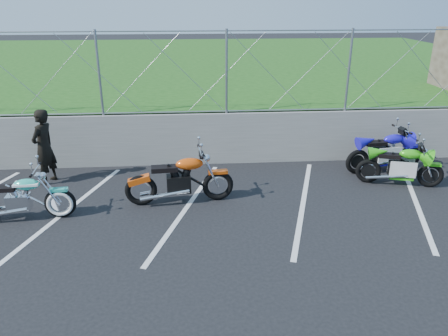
{
  "coord_description": "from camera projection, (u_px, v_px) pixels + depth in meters",
  "views": [
    {
      "loc": [
        0.13,
        -7.02,
        3.99
      ],
      "look_at": [
        0.77,
        1.3,
        0.7
      ],
      "focal_mm": 35.0,
      "sensor_mm": 36.0,
      "label": 1
    }
  ],
  "objects": [
    {
      "name": "cruiser_turquoise",
      "position": [
        21.0,
        200.0,
        8.24
      ],
      "size": [
        2.06,
        0.65,
        1.02
      ],
      "rotation": [
        0.0,
        0.0,
        0.05
      ],
      "color": "black",
      "rests_on": "ground"
    },
    {
      "name": "sportbike_green",
      "position": [
        401.0,
        167.0,
        9.77
      ],
      "size": [
        1.85,
        0.73,
        0.98
      ],
      "rotation": [
        0.0,
        0.0,
        -0.27
      ],
      "color": "black",
      "rests_on": "ground"
    },
    {
      "name": "sportbike_blue",
      "position": [
        386.0,
        153.0,
        10.56
      ],
      "size": [
        2.01,
        0.72,
        1.05
      ],
      "rotation": [
        0.0,
        0.0,
        0.16
      ],
      "color": "black",
      "rests_on": "ground"
    },
    {
      "name": "chain_link_fence",
      "position": [
        185.0,
        73.0,
        10.37
      ],
      "size": [
        28.0,
        0.03,
        2.0
      ],
      "color": "gray",
      "rests_on": "retaining_wall"
    },
    {
      "name": "parking_lines",
      "position": [
        246.0,
        204.0,
        8.98
      ],
      "size": [
        18.29,
        4.31,
        0.01
      ],
      "color": "silver",
      "rests_on": "ground"
    },
    {
      "name": "person_standing",
      "position": [
        44.0,
        147.0,
        9.74
      ],
      "size": [
        0.61,
        0.73,
        1.72
      ],
      "primitive_type": "imported",
      "rotation": [
        0.0,
        0.0,
        -1.93
      ],
      "color": "black",
      "rests_on": "ground"
    },
    {
      "name": "grass_field",
      "position": [
        187.0,
        73.0,
        20.25
      ],
      "size": [
        30.0,
        20.0,
        1.3
      ],
      "primitive_type": "cube",
      "color": "#1C4A13",
      "rests_on": "ground"
    },
    {
      "name": "naked_orange",
      "position": [
        181.0,
        181.0,
        8.91
      ],
      "size": [
        2.23,
        0.76,
        1.11
      ],
      "rotation": [
        0.0,
        0.0,
        0.08
      ],
      "color": "black",
      "rests_on": "ground"
    },
    {
      "name": "retaining_wall",
      "position": [
        187.0,
        139.0,
        10.97
      ],
      "size": [
        30.0,
        0.22,
        1.3
      ],
      "primitive_type": "cube",
      "color": "slate",
      "rests_on": "ground"
    },
    {
      "name": "ground",
      "position": [
        187.0,
        231.0,
        7.97
      ],
      "size": [
        90.0,
        90.0,
        0.0
      ],
      "primitive_type": "plane",
      "color": "black",
      "rests_on": "ground"
    }
  ]
}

